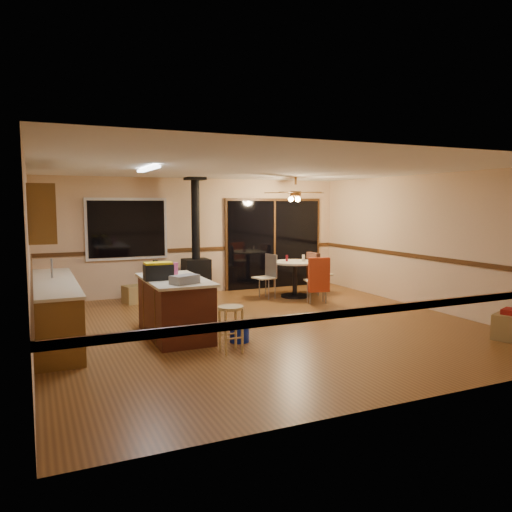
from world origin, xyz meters
TOP-DOWN VIEW (x-y plane):
  - floor at (0.00, 0.00)m, footprint 7.00×7.00m
  - ceiling at (0.00, 0.00)m, footprint 7.00×7.00m
  - wall_back at (0.00, 3.50)m, footprint 7.00×0.00m
  - wall_front at (0.00, -3.50)m, footprint 7.00×0.00m
  - wall_left at (-3.50, 0.00)m, footprint 0.00×7.00m
  - wall_right at (3.50, 0.00)m, footprint 0.00×7.00m
  - chair_rail at (0.00, 0.00)m, footprint 7.00×7.00m
  - window at (-1.60, 3.45)m, footprint 1.72×0.10m
  - sliding_door at (1.90, 3.45)m, footprint 2.52×0.10m
  - lower_cabinets at (-3.20, 0.50)m, footprint 0.60×3.00m
  - countertop at (-3.20, 0.50)m, footprint 0.64×3.04m
  - upper_cabinets at (-3.33, 0.70)m, footprint 0.35×2.00m
  - kitchen_island at (-1.50, 0.00)m, footprint 0.88×1.68m
  - wood_stove at (-0.20, 3.05)m, footprint 0.55×0.50m
  - ceiling_fan at (1.75, 2.12)m, footprint 0.24×0.24m
  - fluorescent_strip at (-1.80, 0.30)m, footprint 0.10×1.20m
  - toolbox_grey at (-1.50, -0.56)m, footprint 0.46×0.37m
  - toolbox_black at (-1.76, -0.05)m, footprint 0.43×0.23m
  - toolbox_yellow_lid at (-1.76, -0.05)m, footprint 0.41×0.22m
  - box_on_island at (-1.59, 0.34)m, footprint 0.24×0.31m
  - bottle_dark at (-1.77, 0.09)m, footprint 0.11×0.11m
  - bottle_pink at (-1.43, 0.17)m, footprint 0.08×0.08m
  - bottle_white at (-1.52, 0.40)m, footprint 0.08×0.08m
  - bar_stool at (-1.02, -1.12)m, footprint 0.37×0.37m
  - blue_bucket at (-0.72, -0.69)m, footprint 0.36×0.36m
  - dining_table at (1.75, 2.12)m, footprint 0.98×0.98m
  - glass_red at (1.60, 2.22)m, footprint 0.06×0.06m
  - glass_cream at (1.93, 2.07)m, footprint 0.08×0.08m
  - chair_left at (1.16, 2.24)m, footprint 0.47×0.47m
  - chair_near at (1.82, 1.24)m, footprint 0.51×0.54m
  - chair_right at (2.27, 2.17)m, footprint 0.46×0.44m
  - box_under_window at (-1.57, 2.88)m, footprint 0.53×0.47m
  - box_corner_a at (3.06, -2.25)m, footprint 0.63×0.58m
  - box_corner_b at (3.10, -2.21)m, footprint 0.38×0.32m
  - box_small_red at (3.06, -2.25)m, footprint 0.36×0.33m

SIDE VIEW (x-z plane):
  - floor at x=0.00m, z-range 0.00..0.00m
  - blue_bucket at x=-0.72m, z-range 0.00..0.24m
  - box_corner_b at x=3.10m, z-range 0.00..0.30m
  - box_under_window at x=-1.57m, z-range 0.00..0.36m
  - box_corner_a at x=3.06m, z-range 0.00..0.38m
  - bar_stool at x=-1.02m, z-range 0.00..0.64m
  - box_small_red at x=3.06m, z-range 0.38..0.46m
  - lower_cabinets at x=-3.20m, z-range 0.00..0.86m
  - kitchen_island at x=-1.50m, z-range 0.00..0.90m
  - dining_table at x=1.75m, z-range 0.14..0.92m
  - chair_left at x=1.16m, z-range 0.33..0.85m
  - chair_near at x=1.82m, z-range 0.25..0.95m
  - chair_right at x=2.27m, z-range 0.25..0.95m
  - wood_stove at x=-0.20m, z-range -0.53..1.99m
  - glass_red at x=1.60m, z-range 0.78..0.92m
  - glass_cream at x=1.93m, z-range 0.78..0.93m
  - countertop at x=-3.20m, z-range 0.86..0.90m
  - toolbox_grey at x=-1.50m, z-range 0.90..1.02m
  - box_on_island at x=-1.59m, z-range 0.90..1.09m
  - bottle_white at x=-1.52m, z-range 0.90..1.09m
  - chair_rail at x=0.00m, z-range 0.96..1.04m
  - bottle_pink at x=-1.43m, z-range 0.90..1.12m
  - toolbox_black at x=-1.76m, z-range 0.90..1.13m
  - bottle_dark at x=-1.77m, z-range 0.90..1.19m
  - sliding_door at x=1.90m, z-range 0.00..2.10m
  - toolbox_yellow_lid at x=-1.76m, z-range 1.13..1.17m
  - wall_back at x=0.00m, z-range -2.20..4.80m
  - wall_front at x=0.00m, z-range -2.20..4.80m
  - wall_left at x=-3.50m, z-range -2.20..4.80m
  - wall_right at x=3.50m, z-range -2.20..4.80m
  - window at x=-1.60m, z-range 0.84..2.16m
  - upper_cabinets at x=-3.33m, z-range 1.50..2.30m
  - ceiling_fan at x=1.75m, z-range 1.94..2.49m
  - fluorescent_strip at x=-1.80m, z-range 2.54..2.58m
  - ceiling at x=0.00m, z-range 2.60..2.60m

